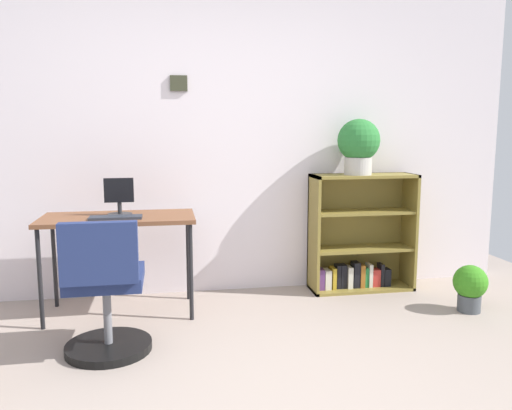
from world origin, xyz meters
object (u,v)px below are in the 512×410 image
at_px(office_chair, 105,297).
at_px(potted_plant_on_shelf, 359,144).
at_px(keyboard, 116,217).
at_px(potted_plant_floor, 470,286).
at_px(bookshelf_low, 359,238).
at_px(desk, 118,224).
at_px(monitor, 119,198).

xyz_separation_m(office_chair, potted_plant_on_shelf, (1.92, 0.94, 0.87)).
distance_m(keyboard, office_chair, 0.72).
bearing_deg(keyboard, potted_plant_on_shelf, 9.54).
relative_size(potted_plant_on_shelf, potted_plant_floor, 1.29).
distance_m(potted_plant_on_shelf, potted_plant_floor, 1.38).
bearing_deg(potted_plant_floor, bookshelf_low, 131.19).
xyz_separation_m(desk, potted_plant_on_shelf, (1.89, 0.21, 0.56)).
bearing_deg(desk, bookshelf_low, 7.98).
bearing_deg(desk, keyboard, -93.67).
distance_m(monitor, potted_plant_on_shelf, 1.93).
xyz_separation_m(bookshelf_low, potted_plant_on_shelf, (-0.05, -0.06, 0.80)).
relative_size(desk, monitor, 3.99).
distance_m(monitor, keyboard, 0.18).
xyz_separation_m(keyboard, bookshelf_low, (1.95, 0.38, -0.30)).
xyz_separation_m(bookshelf_low, potted_plant_floor, (0.61, -0.69, -0.24)).
distance_m(desk, potted_plant_floor, 2.63).
xyz_separation_m(keyboard, office_chair, (-0.02, -0.62, -0.37)).
xyz_separation_m(desk, bookshelf_low, (1.94, 0.27, -0.23)).
bearing_deg(desk, monitor, 74.31).
height_order(potted_plant_on_shelf, potted_plant_floor, potted_plant_on_shelf).
bearing_deg(potted_plant_on_shelf, keyboard, -170.46).
height_order(office_chair, potted_plant_floor, office_chair).
bearing_deg(monitor, office_chair, -92.54).
bearing_deg(office_chair, keyboard, 88.40).
height_order(desk, keyboard, keyboard).
distance_m(monitor, bookshelf_low, 1.99).
relative_size(desk, potted_plant_on_shelf, 2.40).
bearing_deg(potted_plant_on_shelf, monitor, -174.57).
bearing_deg(potted_plant_floor, keyboard, 172.97).
relative_size(bookshelf_low, potted_plant_on_shelf, 2.16).
xyz_separation_m(monitor, keyboard, (-0.02, -0.14, -0.12)).
relative_size(desk, potted_plant_floor, 3.10).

